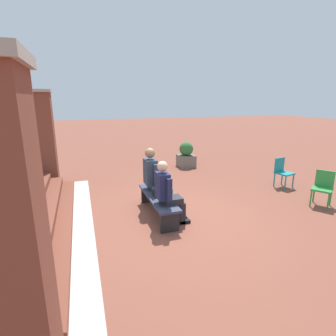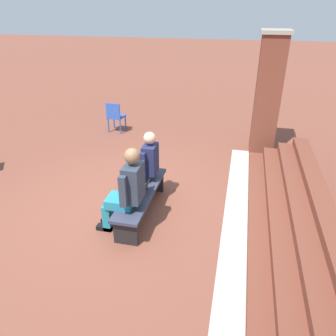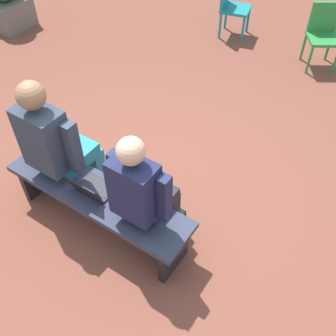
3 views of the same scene
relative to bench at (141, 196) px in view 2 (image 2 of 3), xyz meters
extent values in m
plane|color=brown|center=(-0.13, -0.24, -0.35)|extent=(60.00, 60.00, 0.00)
cube|color=#B7B2A8|center=(0.00, 1.59, -0.35)|extent=(6.26, 0.40, 0.01)
cube|color=brown|center=(0.00, 2.39, -0.28)|extent=(5.46, 1.20, 0.15)
cube|color=brown|center=(0.00, 2.54, -0.13)|extent=(5.46, 0.90, 0.15)
cube|color=brown|center=(0.00, 2.69, 0.02)|extent=(5.46, 0.60, 0.15)
cube|color=brown|center=(0.00, 2.84, 0.17)|extent=(5.46, 0.30, 0.15)
cube|color=brown|center=(-3.31, 2.06, 0.98)|extent=(0.56, 0.56, 2.67)
cube|color=gray|center=(-3.31, 2.06, 2.36)|extent=(0.64, 0.64, 0.08)
cube|color=#33384C|center=(0.00, 0.00, 0.07)|extent=(1.80, 0.44, 0.05)
cube|color=black|center=(-0.80, 0.00, -0.15)|extent=(0.06, 0.37, 0.40)
cube|color=black|center=(0.80, 0.00, -0.15)|extent=(0.06, 0.37, 0.40)
cube|color=#232328|center=(-0.47, -0.17, 0.15)|extent=(0.32, 0.37, 0.13)
cube|color=#232328|center=(-0.55, -0.35, -0.13)|extent=(0.10, 0.11, 0.45)
cube|color=black|center=(-0.55, -0.41, -0.32)|extent=(0.10, 0.22, 0.07)
cube|color=#232328|center=(-0.38, -0.35, -0.13)|extent=(0.10, 0.11, 0.45)
cube|color=black|center=(-0.38, -0.41, -0.32)|extent=(0.10, 0.22, 0.07)
cube|color=#1E2347|center=(-0.47, 0.04, 0.48)|extent=(0.36, 0.22, 0.52)
cube|color=maroon|center=(-0.47, -0.08, 0.44)|extent=(0.05, 0.01, 0.31)
cube|color=#1E2347|center=(-0.69, -0.03, 0.46)|extent=(0.08, 0.09, 0.45)
cube|color=#1E2347|center=(-0.24, -0.03, 0.46)|extent=(0.08, 0.09, 0.45)
sphere|color=#DBAD89|center=(-0.47, 0.04, 0.87)|extent=(0.21, 0.21, 0.21)
cube|color=teal|center=(0.46, -0.19, 0.16)|extent=(0.35, 0.42, 0.15)
cube|color=teal|center=(0.36, -0.40, -0.13)|extent=(0.11, 0.12, 0.45)
cube|color=black|center=(0.36, -0.46, -0.32)|extent=(0.11, 0.25, 0.07)
cube|color=teal|center=(0.55, -0.40, -0.13)|extent=(0.11, 0.12, 0.45)
cube|color=black|center=(0.55, -0.46, -0.32)|extent=(0.11, 0.25, 0.07)
cube|color=#2D3847|center=(0.46, 0.04, 0.52)|extent=(0.39, 0.25, 0.58)
cube|color=#2D3847|center=(0.21, -0.03, 0.50)|extent=(0.09, 0.10, 0.49)
cube|color=#2D3847|center=(0.71, -0.03, 0.50)|extent=(0.09, 0.10, 0.49)
sphere|color=#8C6647|center=(0.46, 0.04, 0.96)|extent=(0.23, 0.23, 0.23)
cube|color=black|center=(0.03, -0.04, 0.11)|extent=(0.32, 0.22, 0.02)
cube|color=#2D2D33|center=(0.03, -0.05, 0.12)|extent=(0.29, 0.15, 0.00)
cube|color=black|center=(0.03, 0.10, 0.21)|extent=(0.32, 0.07, 0.19)
cube|color=#33519E|center=(0.03, 0.09, 0.21)|extent=(0.28, 0.06, 0.17)
cube|color=#2D56B7|center=(-3.76, -1.87, 0.07)|extent=(0.45, 0.45, 0.04)
cube|color=#2D56B7|center=(-3.57, -1.88, 0.29)|extent=(0.07, 0.40, 0.40)
cylinder|color=#2D56B7|center=(-3.93, -1.68, -0.15)|extent=(0.04, 0.04, 0.40)
cylinder|color=#2D56B7|center=(-3.95, -2.04, -0.15)|extent=(0.04, 0.04, 0.40)
cylinder|color=#2D56B7|center=(-3.57, -1.70, -0.15)|extent=(0.04, 0.04, 0.40)
cylinder|color=#2D56B7|center=(-3.59, -2.06, -0.15)|extent=(0.04, 0.04, 0.40)
camera|label=1|loc=(-5.13, 1.49, 2.12)|focal=28.00mm
camera|label=2|loc=(4.46, 1.49, 2.91)|focal=35.00mm
camera|label=3|loc=(-1.73, 1.49, 2.68)|focal=42.00mm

